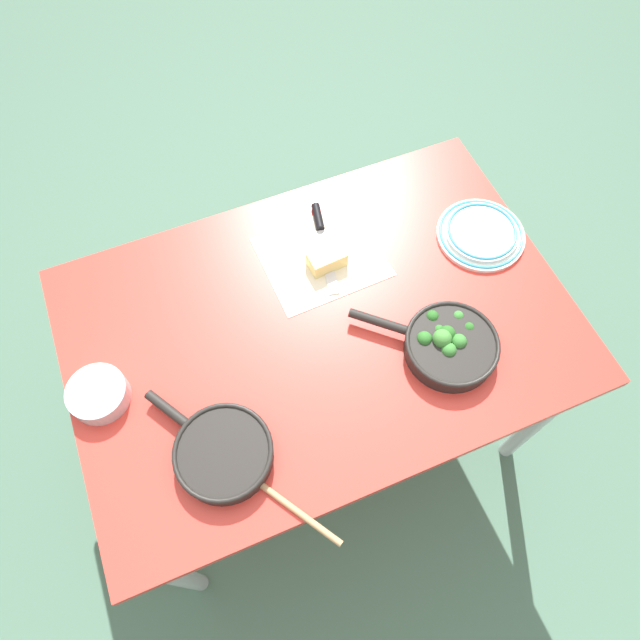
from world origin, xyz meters
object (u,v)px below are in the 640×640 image
prep_bowl_steel (98,394)px  dinner_plate_stack (481,233)px  wooden_spoon (263,486)px  grater_knife (322,235)px  cheese_block (327,260)px  skillet_eggs (223,453)px  skillet_broccoli (449,344)px

prep_bowl_steel → dinner_plate_stack: bearing=3.6°
wooden_spoon → grater_knife: grater_knife is taller
prep_bowl_steel → cheese_block: bearing=12.5°
grater_knife → prep_bowl_steel: prep_bowl_steel is taller
skillet_eggs → wooden_spoon: size_ratio=1.07×
skillet_eggs → cheese_block: 0.58m
skillet_eggs → cheese_block: skillet_eggs is taller
grater_knife → dinner_plate_stack: bearing=80.3°
skillet_broccoli → skillet_eggs: (-0.60, -0.04, -0.00)m
skillet_eggs → prep_bowl_steel: (-0.23, 0.25, -0.00)m
skillet_eggs → wooden_spoon: bearing=179.1°
wooden_spoon → prep_bowl_steel: 0.45m
skillet_broccoli → prep_bowl_steel: size_ratio=2.25×
dinner_plate_stack → grater_knife: bearing=158.0°
skillet_eggs → cheese_block: bearing=-78.1°
skillet_broccoli → wooden_spoon: 0.56m
grater_knife → dinner_plate_stack: dinner_plate_stack is taller
skillet_eggs → prep_bowl_steel: size_ratio=2.25×
skillet_eggs → dinner_plate_stack: 0.91m
dinner_plate_stack → prep_bowl_steel: size_ratio=1.72×
cheese_block → skillet_broccoli: bearing=-62.7°
cheese_block → prep_bowl_steel: (-0.65, -0.15, -0.00)m
cheese_block → dinner_plate_stack: 0.44m
dinner_plate_stack → cheese_block: bearing=170.0°
skillet_eggs → skillet_broccoli: bearing=-117.1°
wooden_spoon → prep_bowl_steel: prep_bowl_steel is taller
grater_knife → prep_bowl_steel: (-0.67, -0.24, 0.02)m
grater_knife → dinner_plate_stack: 0.44m
skillet_broccoli → cheese_block: (-0.18, 0.35, -0.01)m
skillet_broccoli → skillet_eggs: bearing=46.5°
cheese_block → prep_bowl_steel: 0.67m
grater_knife → prep_bowl_steel: bearing=-58.4°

